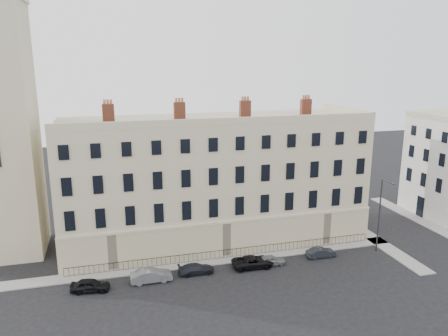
# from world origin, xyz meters

# --- Properties ---
(ground) EXTENTS (160.00, 160.00, 0.00)m
(ground) POSITION_xyz_m (0.00, 0.00, 0.00)
(ground) COLOR black
(ground) RESTS_ON ground
(terrace) EXTENTS (36.22, 12.22, 17.00)m
(terrace) POSITION_xyz_m (-5.97, 11.97, 7.50)
(terrace) COLOR #C7B794
(terrace) RESTS_ON ground
(pavement_terrace) EXTENTS (48.00, 2.00, 0.12)m
(pavement_terrace) POSITION_xyz_m (-10.00, 5.00, 0.06)
(pavement_terrace) COLOR gray
(pavement_terrace) RESTS_ON ground
(pavement_east_return) EXTENTS (2.00, 24.00, 0.12)m
(pavement_east_return) POSITION_xyz_m (13.00, 8.00, 0.06)
(pavement_east_return) COLOR gray
(pavement_east_return) RESTS_ON ground
(pavement_adjacent) EXTENTS (2.00, 20.00, 0.12)m
(pavement_adjacent) POSITION_xyz_m (23.00, 10.00, 0.06)
(pavement_adjacent) COLOR gray
(pavement_adjacent) RESTS_ON ground
(railings) EXTENTS (35.00, 0.04, 0.96)m
(railings) POSITION_xyz_m (-6.00, 5.40, 0.55)
(railings) COLOR black
(railings) RESTS_ON ground
(car_a) EXTENTS (3.90, 2.06, 1.26)m
(car_a) POSITION_xyz_m (-20.80, 1.90, 0.63)
(car_a) COLOR black
(car_a) RESTS_ON ground
(car_b) EXTENTS (4.15, 1.49, 1.36)m
(car_b) POSITION_xyz_m (-14.90, 2.24, 0.68)
(car_b) COLOR slate
(car_b) RESTS_ON ground
(car_c) EXTENTS (3.78, 1.54, 1.10)m
(car_c) POSITION_xyz_m (-10.22, 2.71, 0.55)
(car_c) COLOR black
(car_c) RESTS_ON ground
(car_d) EXTENTS (4.60, 2.21, 1.27)m
(car_d) POSITION_xyz_m (-4.01, 2.53, 0.63)
(car_d) COLOR black
(car_d) RESTS_ON ground
(car_e) EXTENTS (3.28, 1.43, 1.10)m
(car_e) POSITION_xyz_m (-1.94, 2.53, 0.55)
(car_e) COLOR slate
(car_e) RESTS_ON ground
(car_f) EXTENTS (3.37, 1.18, 1.11)m
(car_f) POSITION_xyz_m (4.25, 2.85, 0.56)
(car_f) COLOR #1F2229
(car_f) RESTS_ON ground
(streetlamp) EXTENTS (0.51, 1.87, 8.72)m
(streetlamp) POSITION_xyz_m (11.31, 2.54, 4.84)
(streetlamp) COLOR #34343A
(streetlamp) RESTS_ON ground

